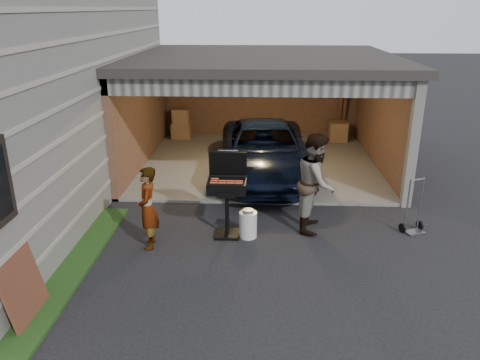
% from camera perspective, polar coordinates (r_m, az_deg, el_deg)
% --- Properties ---
extents(ground, '(80.00, 80.00, 0.00)m').
position_cam_1_polar(ground, '(7.17, -4.09, -13.99)').
color(ground, black).
rests_on(ground, ground).
extents(groundcover_strip, '(0.50, 8.00, 0.06)m').
position_cam_1_polar(groundcover_strip, '(6.99, -24.63, -16.74)').
color(groundcover_strip, '#193814').
rests_on(groundcover_strip, ground).
extents(garage, '(6.80, 6.30, 2.90)m').
position_cam_1_polar(garage, '(12.85, 2.63, 10.60)').
color(garage, '#605E59').
rests_on(garage, ground).
extents(minivan, '(2.39, 4.78, 1.30)m').
position_cam_1_polar(minivan, '(11.60, 3.02, 3.32)').
color(minivan, black).
rests_on(minivan, ground).
extents(woman, '(0.44, 0.59, 1.49)m').
position_cam_1_polar(woman, '(8.31, -11.18, -3.38)').
color(woman, '#A1ACCA').
rests_on(woman, ground).
extents(man, '(0.87, 1.04, 1.89)m').
position_cam_1_polar(man, '(8.89, 9.25, -0.28)').
color(man, '#3F1B18').
rests_on(man, ground).
extents(bbq_grill, '(0.70, 0.62, 1.56)m').
position_cam_1_polar(bbq_grill, '(8.52, -1.59, -1.06)').
color(bbq_grill, black).
rests_on(bbq_grill, ground).
extents(propane_tank, '(0.36, 0.36, 0.50)m').
position_cam_1_polar(propane_tank, '(8.70, 0.98, -5.46)').
color(propane_tank, white).
rests_on(propane_tank, ground).
extents(plywood_panel, '(0.25, 0.89, 0.98)m').
position_cam_1_polar(plywood_panel, '(7.08, -24.95, -11.84)').
color(plywood_panel, '#5D2D20').
rests_on(plywood_panel, ground).
extents(hand_truck, '(0.48, 0.44, 1.07)m').
position_cam_1_polar(hand_truck, '(9.49, 20.38, -4.82)').
color(hand_truck, slate).
rests_on(hand_truck, ground).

